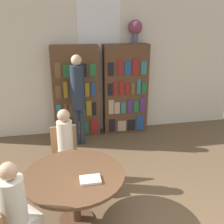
{
  "coord_description": "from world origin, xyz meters",
  "views": [
    {
      "loc": [
        -0.84,
        -1.8,
        2.5
      ],
      "look_at": [
        -0.06,
        2.11,
        1.05
      ],
      "focal_mm": 42.0,
      "sensor_mm": 36.0,
      "label": 1
    }
  ],
  "objects": [
    {
      "name": "open_book_on_table",
      "position": [
        -0.58,
        0.78,
        0.72
      ],
      "size": [
        0.24,
        0.18,
        0.03
      ],
      "color": "silver",
      "rests_on": "reading_table"
    },
    {
      "name": "seated_reader_right",
      "position": [
        -1.34,
        0.45,
        0.71
      ],
      "size": [
        0.41,
        0.4,
        1.25
      ],
      "rotation": [
        0.0,
        0.0,
        -0.85
      ],
      "color": "beige",
      "rests_on": "ground_plane"
    },
    {
      "name": "chair_left_side",
      "position": [
        -0.85,
        1.92,
        0.51
      ],
      "size": [
        0.44,
        0.44,
        0.91
      ],
      "rotation": [
        0.0,
        0.0,
        -3.05
      ],
      "color": "olive",
      "rests_on": "ground_plane"
    },
    {
      "name": "wall_back",
      "position": [
        0.0,
        3.87,
        1.51
      ],
      "size": [
        6.4,
        0.07,
        3.0
      ],
      "color": "beige",
      "rests_on": "ground_plane"
    },
    {
      "name": "flower_vase",
      "position": [
        0.73,
        3.68,
        2.27
      ],
      "size": [
        0.3,
        0.3,
        0.48
      ],
      "color": "#475166",
      "rests_on": "bookshelf_right"
    },
    {
      "name": "seated_reader_left",
      "position": [
        -0.83,
        1.74,
        0.71
      ],
      "size": [
        0.26,
        0.36,
        1.26
      ],
      "rotation": [
        0.0,
        0.0,
        -3.05
      ],
      "color": "beige",
      "rests_on": "ground_plane"
    },
    {
      "name": "bookshelf_right",
      "position": [
        0.55,
        3.67,
        0.98
      ],
      "size": [
        0.97,
        0.34,
        1.97
      ],
      "color": "brown",
      "rests_on": "ground_plane"
    },
    {
      "name": "bookshelf_left",
      "position": [
        -0.55,
        3.67,
        0.98
      ],
      "size": [
        0.97,
        0.34,
        1.97
      ],
      "color": "brown",
      "rests_on": "ground_plane"
    },
    {
      "name": "librarian_standing",
      "position": [
        -0.54,
        3.17,
        1.12
      ],
      "size": [
        0.27,
        0.54,
        1.84
      ],
      "color": "#232D3D",
      "rests_on": "ground_plane"
    },
    {
      "name": "reading_table",
      "position": [
        -0.76,
        0.97,
        0.6
      ],
      "size": [
        1.24,
        1.24,
        0.71
      ],
      "color": "brown",
      "rests_on": "ground_plane"
    }
  ]
}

